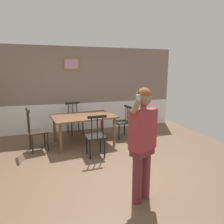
{
  "coord_description": "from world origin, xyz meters",
  "views": [
    {
      "loc": [
        -0.75,
        -3.71,
        1.89
      ],
      "look_at": [
        0.26,
        -0.42,
        1.2
      ],
      "focal_mm": 32.57,
      "sensor_mm": 36.0,
      "label": 1
    }
  ],
  "objects": [
    {
      "name": "chair_by_doorway",
      "position": [
        -1.11,
        1.3,
        0.49
      ],
      "size": [
        0.52,
        0.52,
        1.04
      ],
      "rotation": [
        0.0,
        0.0,
        4.93
      ],
      "color": "#2D2319",
      "rests_on": "ground_plane"
    },
    {
      "name": "chair_opposite_corner",
      "position": [
        -0.07,
        2.37,
        0.46
      ],
      "size": [
        0.53,
        0.53,
        0.97
      ],
      "rotation": [
        0.0,
        0.0,
        3.37
      ],
      "color": "#2D2319",
      "rests_on": "ground_plane"
    },
    {
      "name": "person_figure",
      "position": [
        0.47,
        -1.22,
        0.96
      ],
      "size": [
        0.49,
        0.35,
        1.68
      ],
      "rotation": [
        0.0,
        0.0,
        3.57
      ],
      "color": "brown",
      "rests_on": "ground_plane"
    },
    {
      "name": "chair_near_window",
      "position": [
        1.22,
        1.62,
        0.47
      ],
      "size": [
        0.44,
        0.44,
        0.93
      ],
      "rotation": [
        0.0,
        0.0,
        1.66
      ],
      "color": "black",
      "rests_on": "ground_plane"
    },
    {
      "name": "dining_table",
      "position": [
        0.06,
        1.46,
        0.67
      ],
      "size": [
        1.71,
        1.27,
        0.76
      ],
      "rotation": [
        0.0,
        0.0,
        0.13
      ],
      "color": "brown",
      "rests_on": "ground_plane"
    },
    {
      "name": "chair_at_table_head",
      "position": [
        0.18,
        0.55,
        0.47
      ],
      "size": [
        0.43,
        0.43,
        0.97
      ],
      "rotation": [
        0.0,
        0.0,
        0.05
      ],
      "color": "black",
      "rests_on": "ground_plane"
    },
    {
      "name": "room_back_partition",
      "position": [
        -0.0,
        2.82,
        1.27
      ],
      "size": [
        6.66,
        0.17,
        2.64
      ],
      "color": "gray",
      "rests_on": "ground_plane"
    },
    {
      "name": "ground_plane",
      "position": [
        0.0,
        0.0,
        0.0
      ],
      "size": [
        7.33,
        7.33,
        0.0
      ],
      "primitive_type": "plane",
      "color": "brown"
    }
  ]
}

